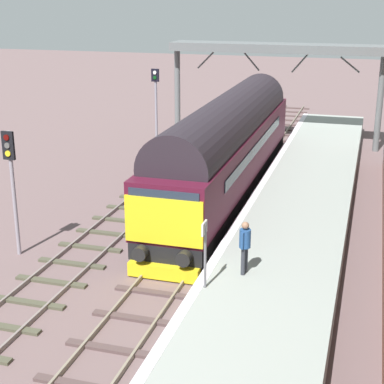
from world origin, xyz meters
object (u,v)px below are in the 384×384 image
(signal_post_mid, at_px, (12,177))
(platform_number_sign, at_px, (205,244))
(signal_post_far, at_px, (156,103))
(diesel_locomotive, at_px, (227,145))
(waiting_passenger, at_px, (245,243))

(signal_post_mid, xyz_separation_m, platform_number_sign, (7.64, -2.51, -0.59))
(signal_post_mid, height_order, signal_post_far, signal_post_far)
(diesel_locomotive, distance_m, waiting_passenger, 10.11)
(diesel_locomotive, height_order, signal_post_mid, diesel_locomotive)
(signal_post_mid, distance_m, waiting_passenger, 8.68)
(signal_post_far, height_order, platform_number_sign, signal_post_far)
(signal_post_far, height_order, waiting_passenger, signal_post_far)
(signal_post_mid, height_order, platform_number_sign, signal_post_mid)
(diesel_locomotive, bearing_deg, signal_post_mid, -124.12)
(diesel_locomotive, bearing_deg, signal_post_far, 131.43)
(waiting_passenger, bearing_deg, platform_number_sign, 154.49)
(diesel_locomotive, height_order, waiting_passenger, diesel_locomotive)
(signal_post_far, bearing_deg, platform_number_sign, -66.24)
(waiting_passenger, bearing_deg, signal_post_far, 38.67)
(diesel_locomotive, bearing_deg, platform_number_sign, -79.86)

